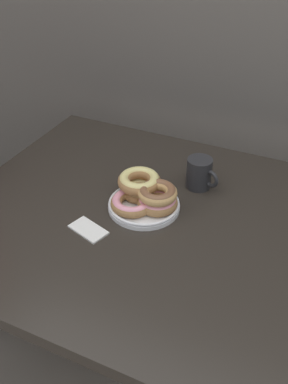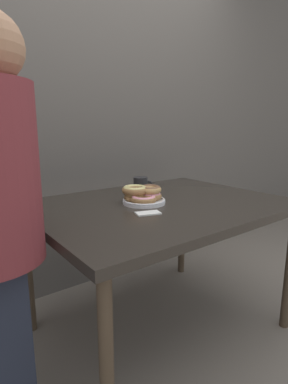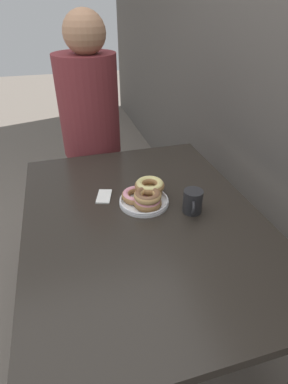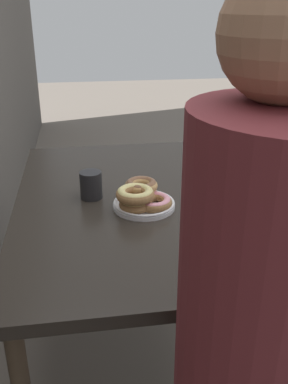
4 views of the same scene
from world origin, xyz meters
The scene contains 6 objects.
ground_plane centered at (0.00, 0.00, 0.00)m, with size 14.00×14.00×0.00m, color #70665B.
dining_table centered at (0.00, 0.37, 0.68)m, with size 1.30×0.98×0.75m.
donut_plate centered at (-0.09, 0.41, 0.79)m, with size 0.25×0.25×0.09m.
coffee_mug centered at (0.03, 0.58, 0.80)m, with size 0.11×0.08×0.10m.
person_figure centered at (-0.85, 0.27, 0.82)m, with size 0.37×0.36×1.48m.
napkin centered at (-0.19, 0.24, 0.75)m, with size 0.12×0.09×0.01m.
Camera 3 is at (0.97, 0.10, 1.51)m, focal length 28.00 mm.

